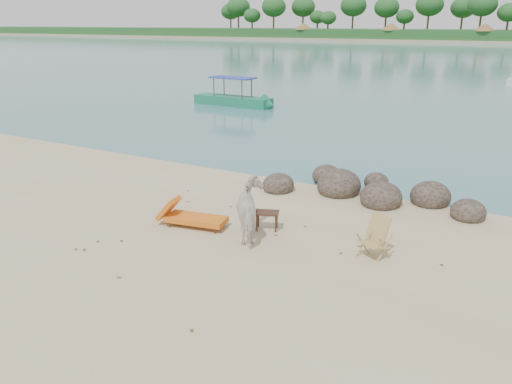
# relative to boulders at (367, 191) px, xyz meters

# --- Properties ---
(water) EXTENTS (400.00, 400.00, 0.00)m
(water) POSITION_rel_boulders_xyz_m (-1.42, 84.28, -0.19)
(water) COLOR #3C7879
(water) RESTS_ON ground
(boulders) EXTENTS (6.33, 2.84, 0.98)m
(boulders) POSITION_rel_boulders_xyz_m (0.00, 0.00, 0.00)
(boulders) COLOR #2C231D
(boulders) RESTS_ON ground
(cow) EXTENTS (1.57, 1.76, 1.38)m
(cow) POSITION_rel_boulders_xyz_m (-1.53, -4.19, 0.50)
(cow) COLOR white
(cow) RESTS_ON ground
(side_table) EXTENTS (0.67, 0.56, 0.47)m
(side_table) POSITION_rel_boulders_xyz_m (-1.44, -3.63, 0.04)
(side_table) COLOR #321D14
(side_table) RESTS_ON ground
(lounge_chair) EXTENTS (2.01, 1.01, 0.57)m
(lounge_chair) POSITION_rel_boulders_xyz_m (-3.09, -4.32, 0.09)
(lounge_chair) COLOR orange
(lounge_chair) RESTS_ON ground
(deck_chair) EXTENTS (0.82, 0.84, 0.91)m
(deck_chair) POSITION_rel_boulders_xyz_m (1.33, -3.87, 0.26)
(deck_chair) COLOR tan
(deck_chair) RESTS_ON ground
(boat_near) EXTENTS (5.86, 1.49, 2.84)m
(boat_near) POSITION_rel_boulders_xyz_m (-12.74, 13.05, 1.23)
(boat_near) COLOR #1A6D52
(boat_near) RESTS_ON water
(dead_leaves) EXTENTS (8.39, 7.18, 0.00)m
(dead_leaves) POSITION_rel_boulders_xyz_m (-2.22, -5.28, -0.19)
(dead_leaves) COLOR brown
(dead_leaves) RESTS_ON ground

